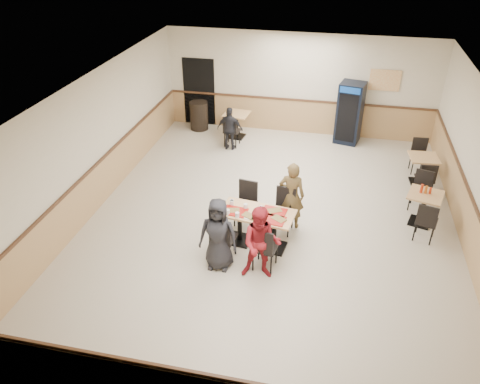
% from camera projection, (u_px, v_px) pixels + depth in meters
% --- Properties ---
extents(ground, '(10.00, 10.00, 0.00)m').
position_uv_depth(ground, '(271.00, 220.00, 10.40)').
color(ground, beige).
rests_on(ground, ground).
extents(room_shell, '(10.00, 10.00, 10.00)m').
position_uv_depth(room_shell, '(356.00, 154.00, 11.91)').
color(room_shell, silver).
rests_on(room_shell, ground).
extents(main_table, '(1.55, 0.92, 0.79)m').
position_uv_depth(main_table, '(257.00, 223.00, 9.39)').
color(main_table, black).
rests_on(main_table, ground).
extents(main_chairs, '(1.51, 1.87, 1.00)m').
position_uv_depth(main_chairs, '(254.00, 224.00, 9.41)').
color(main_chairs, black).
rests_on(main_chairs, ground).
extents(diner_woman_left, '(0.73, 0.48, 1.49)m').
position_uv_depth(diner_woman_left, '(218.00, 234.00, 8.69)').
color(diner_woman_left, black).
rests_on(diner_woman_left, ground).
extents(diner_woman_right, '(0.78, 0.64, 1.49)m').
position_uv_depth(diner_woman_right, '(261.00, 244.00, 8.45)').
color(diner_woman_right, maroon).
rests_on(diner_woman_right, ground).
extents(diner_man_opposite, '(0.57, 0.39, 1.52)m').
position_uv_depth(diner_man_opposite, '(291.00, 195.00, 9.84)').
color(diner_man_opposite, brown).
rests_on(diner_man_opposite, ground).
extents(lone_diner, '(0.74, 0.32, 1.25)m').
position_uv_depth(lone_diner, '(230.00, 129.00, 13.19)').
color(lone_diner, black).
rests_on(lone_diner, ground).
extents(tabletop_clutter, '(1.31, 0.69, 0.12)m').
position_uv_depth(tabletop_clutter, '(256.00, 213.00, 9.19)').
color(tabletop_clutter, '#A8110B').
rests_on(tabletop_clutter, main_table).
extents(side_table_near, '(0.85, 0.85, 0.74)m').
position_uv_depth(side_table_near, '(424.00, 204.00, 10.06)').
color(side_table_near, black).
rests_on(side_table_near, ground).
extents(side_table_near_chair_south, '(0.54, 0.54, 0.93)m').
position_uv_depth(side_table_near_chair_south, '(427.00, 220.00, 9.58)').
color(side_table_near_chair_south, black).
rests_on(side_table_near_chair_south, ground).
extents(side_table_near_chair_north, '(0.54, 0.54, 0.93)m').
position_uv_depth(side_table_near_chair_north, '(420.00, 191.00, 10.56)').
color(side_table_near_chair_north, black).
rests_on(side_table_near_chair_north, ground).
extents(side_table_far, '(0.74, 0.74, 0.73)m').
position_uv_depth(side_table_far, '(422.00, 166.00, 11.58)').
color(side_table_far, black).
rests_on(side_table_far, ground).
extents(side_table_far_chair_south, '(0.46, 0.46, 0.92)m').
position_uv_depth(side_table_far_chair_south, '(425.00, 178.00, 11.11)').
color(side_table_far_chair_south, black).
rests_on(side_table_far_chair_south, ground).
extents(side_table_far_chair_north, '(0.46, 0.46, 0.92)m').
position_uv_depth(side_table_far_chair_north, '(419.00, 156.00, 12.08)').
color(side_table_far_chair_north, black).
rests_on(side_table_far_chair_north, ground).
extents(condiment_caddy, '(0.23, 0.06, 0.20)m').
position_uv_depth(condiment_caddy, '(425.00, 189.00, 9.93)').
color(condiment_caddy, '#B92A0D').
rests_on(condiment_caddy, side_table_near).
extents(back_table, '(0.78, 0.78, 0.76)m').
position_uv_depth(back_table, '(237.00, 121.00, 13.97)').
color(back_table, black).
rests_on(back_table, ground).
extents(back_table_chair_lone, '(0.49, 0.49, 0.96)m').
position_uv_depth(back_table_chair_lone, '(232.00, 130.00, 13.47)').
color(back_table_chair_lone, black).
rests_on(back_table_chair_lone, ground).
extents(pepsi_cooler, '(0.80, 0.80, 1.78)m').
position_uv_depth(pepsi_cooler, '(350.00, 113.00, 13.50)').
color(pepsi_cooler, black).
rests_on(pepsi_cooler, ground).
extents(trash_bin, '(0.56, 0.56, 0.88)m').
position_uv_depth(trash_bin, '(199.00, 116.00, 14.53)').
color(trash_bin, black).
rests_on(trash_bin, ground).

